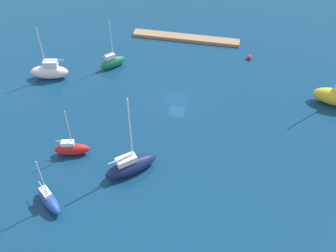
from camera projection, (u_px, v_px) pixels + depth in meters
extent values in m
plane|color=navy|center=(177.00, 100.00, 62.01)|extent=(160.00, 160.00, 0.00)
cube|color=#997A56|center=(186.00, 38.00, 74.36)|extent=(20.07, 2.08, 0.59)
ellipsoid|color=red|center=(72.00, 149.00, 53.23)|extent=(4.92, 2.45, 1.85)
cube|color=silver|center=(68.00, 143.00, 52.36)|extent=(1.85, 1.21, 0.60)
cylinder|color=silver|center=(69.00, 129.00, 50.49)|extent=(0.11, 0.11, 5.99)
cylinder|color=silver|center=(63.00, 141.00, 52.03)|extent=(2.11, 0.59, 0.09)
ellipsoid|color=#141E4C|center=(131.00, 166.00, 50.90)|extent=(6.83, 6.24, 2.19)
cube|color=silver|center=(126.00, 160.00, 49.62)|extent=(2.79, 2.63, 0.89)
cylinder|color=silver|center=(130.00, 131.00, 46.71)|extent=(0.17, 0.17, 10.16)
cylinder|color=silver|center=(121.00, 159.00, 48.95)|extent=(2.60, 2.24, 0.14)
ellipsoid|color=white|center=(49.00, 72.00, 65.20)|extent=(6.48, 3.29, 2.40)
cube|color=silver|center=(50.00, 63.00, 64.01)|extent=(2.43, 1.69, 1.01)
cylinder|color=silver|center=(41.00, 48.00, 61.92)|extent=(0.15, 0.15, 6.97)
cylinder|color=silver|center=(54.00, 60.00, 63.55)|extent=(3.02, 0.71, 0.12)
ellipsoid|color=#2347B2|center=(49.00, 200.00, 47.29)|extent=(4.66, 4.19, 1.89)
cube|color=silver|center=(46.00, 192.00, 46.64)|extent=(1.90, 1.78, 0.57)
cylinder|color=silver|center=(43.00, 180.00, 44.27)|extent=(0.12, 0.12, 6.38)
cylinder|color=silver|center=(43.00, 187.00, 46.61)|extent=(1.80, 1.50, 0.09)
ellipsoid|color=#19724C|center=(113.00, 63.00, 67.57)|extent=(4.28, 4.19, 1.85)
cube|color=silver|center=(110.00, 57.00, 66.50)|extent=(1.76, 1.74, 0.82)
cylinder|color=silver|center=(111.00, 40.00, 64.55)|extent=(0.11, 0.11, 7.05)
cylinder|color=silver|center=(107.00, 55.00, 65.94)|extent=(1.55, 1.50, 0.09)
sphere|color=red|center=(249.00, 57.00, 69.60)|extent=(0.82, 0.82, 0.82)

